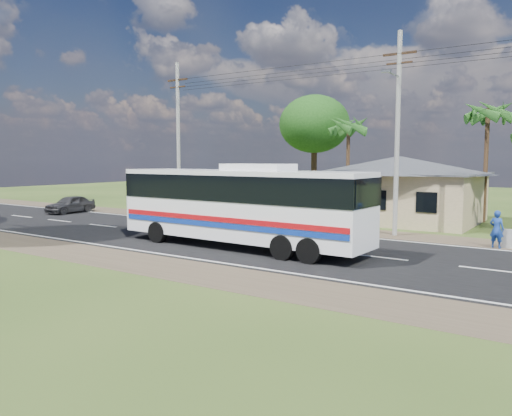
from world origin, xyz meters
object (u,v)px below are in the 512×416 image
(coach_bus, at_px, (240,200))
(motorcycle, at_px, (330,227))
(small_car, at_px, (70,204))
(person, at_px, (497,229))

(coach_bus, relative_size, motorcycle, 8.35)
(motorcycle, xyz_separation_m, small_car, (-21.51, -1.49, 0.28))
(person, relative_size, small_car, 0.45)
(motorcycle, bearing_deg, person, -76.38)
(motorcycle, distance_m, person, 8.51)
(coach_bus, bearing_deg, motorcycle, 77.84)
(coach_bus, xyz_separation_m, person, (10.09, 6.76, -1.38))
(coach_bus, height_order, small_car, coach_bus)
(coach_bus, height_order, person, coach_bus)
(motorcycle, bearing_deg, coach_bus, 178.16)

